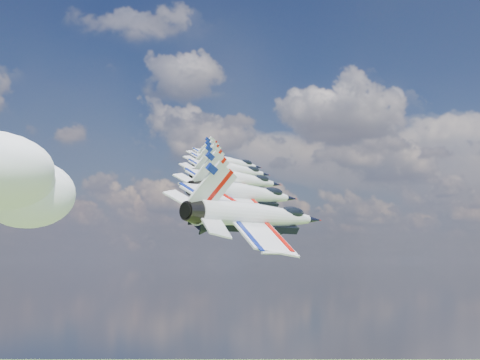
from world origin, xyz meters
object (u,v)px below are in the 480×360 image
Objects in this scene: jet_2 at (240,180)px; jet_3 at (248,194)px; jet_1 at (235,170)px; jet_4 at (260,216)px; jet_0 at (231,163)px.

jet_2 reaches higher than jet_3.
jet_1 is 1.00× the size of jet_4.
jet_0 is 1.00× the size of jet_2.
jet_2 is (17.45, -19.12, -5.64)m from jet_0.
jet_0 is 1.00× the size of jet_3.
jet_3 is (17.45, -19.12, -5.64)m from jet_1.
jet_4 is (26.18, -28.68, -8.46)m from jet_1.
jet_1 is 26.49m from jet_3.
jet_2 reaches higher than jet_4.
jet_2 is at bearing 137.67° from jet_3.
jet_1 is at bearing 137.67° from jet_2.
jet_4 is at bearing -42.33° from jet_2.
jet_2 is (8.73, -9.56, -2.82)m from jet_1.
jet_2 is at bearing -42.33° from jet_1.
jet_3 reaches higher than jet_4.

